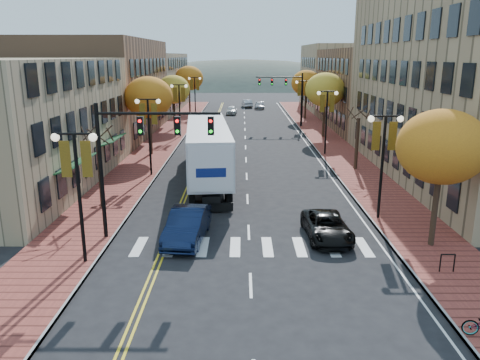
{
  "coord_description": "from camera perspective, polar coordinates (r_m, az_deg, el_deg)",
  "views": [
    {
      "loc": [
        -0.37,
        -19.58,
        9.22
      ],
      "look_at": [
        -0.48,
        6.66,
        2.2
      ],
      "focal_mm": 35.0,
      "sensor_mm": 36.0,
      "label": 1
    }
  ],
  "objects": [
    {
      "name": "sidewalk_right",
      "position": [
        53.7,
        10.33,
        4.93
      ],
      "size": [
        4.0,
        85.0,
        0.15
      ],
      "primitive_type": "cube",
      "color": "brown",
      "rests_on": "ground"
    },
    {
      "name": "navy_sedan",
      "position": [
        24.17,
        -6.44,
        -5.47
      ],
      "size": [
        2.18,
        5.09,
        1.63
      ],
      "primitive_type": "imported",
      "rotation": [
        0.0,
        0.0,
        -0.09
      ],
      "color": "black",
      "rests_on": "ground"
    },
    {
      "name": "tree_left_d",
      "position": [
        78.14,
        -6.23,
        12.24
      ],
      "size": [
        4.61,
        4.61,
        7.42
      ],
      "color": "#382619",
      "rests_on": "sidewalk_left"
    },
    {
      "name": "semi_truck",
      "position": [
        35.54,
        -4.02,
        4.14
      ],
      "size": [
        4.49,
        17.71,
        4.38
      ],
      "rotation": [
        0.0,
        0.0,
        0.1
      ],
      "color": "black",
      "rests_on": "ground"
    },
    {
      "name": "lamp_right_c",
      "position": [
        62.27,
        7.63,
        10.31
      ],
      "size": [
        1.96,
        0.36,
        6.05
      ],
      "color": "black",
      "rests_on": "ground"
    },
    {
      "name": "lamp_left_d",
      "position": [
        72.1,
        -5.53,
        10.99
      ],
      "size": [
        1.96,
        0.36,
        6.05
      ],
      "color": "black",
      "rests_on": "ground"
    },
    {
      "name": "tree_right_b",
      "position": [
        39.35,
        14.06,
        4.32
      ],
      "size": [
        0.28,
        0.28,
        4.2
      ],
      "color": "#382619",
      "rests_on": "sidewalk_right"
    },
    {
      "name": "car_far_silver",
      "position": [
        83.77,
        2.38,
        9.06
      ],
      "size": [
        1.81,
        4.2,
        1.21
      ],
      "primitive_type": "imported",
      "rotation": [
        0.0,
        0.0,
        -0.03
      ],
      "color": "#929299",
      "rests_on": "ground"
    },
    {
      "name": "building_left_mid",
      "position": [
        58.13,
        -16.67,
        10.69
      ],
      "size": [
        12.0,
        24.0,
        11.0
      ],
      "primitive_type": "cube",
      "color": "brown",
      "rests_on": "ground"
    },
    {
      "name": "lamp_right_a",
      "position": [
        27.21,
        17.09,
        3.88
      ],
      "size": [
        1.96,
        0.36,
        6.05
      ],
      "color": "black",
      "rests_on": "ground"
    },
    {
      "name": "building_right_far",
      "position": [
        85.76,
        13.26,
        12.1
      ],
      "size": [
        15.0,
        20.0,
        11.0
      ],
      "primitive_type": "cube",
      "color": "#9E8966",
      "rests_on": "ground"
    },
    {
      "name": "car_far_oncoming",
      "position": [
        86.41,
        0.86,
        9.32
      ],
      "size": [
        2.05,
        4.45,
        1.41
      ],
      "primitive_type": "imported",
      "rotation": [
        0.0,
        0.0,
        3.27
      ],
      "color": "#B2B3BA",
      "rests_on": "ground"
    },
    {
      "name": "traffic_mast_far",
      "position": [
        62.0,
        5.77,
        10.93
      ],
      "size": [
        6.1,
        0.34,
        7.0
      ],
      "color": "black",
      "rests_on": "ground"
    },
    {
      "name": "lamp_right_b",
      "position": [
        44.55,
        10.53,
        8.38
      ],
      "size": [
        1.96,
        0.36,
        6.05
      ],
      "color": "black",
      "rests_on": "ground"
    },
    {
      "name": "building_right_mid",
      "position": [
        64.54,
        17.56,
        10.55
      ],
      "size": [
        15.0,
        24.0,
        10.0
      ],
      "primitive_type": "cube",
      "color": "brown",
      "rests_on": "ground"
    },
    {
      "name": "ground",
      "position": [
        21.64,
        1.22,
        -10.24
      ],
      "size": [
        200.0,
        200.0,
        0.0
      ],
      "primitive_type": "plane",
      "color": "black",
      "rests_on": "ground"
    },
    {
      "name": "tree_right_c",
      "position": [
        54.52,
        10.33,
        10.77
      ],
      "size": [
        4.48,
        4.48,
        7.21
      ],
      "color": "#382619",
      "rests_on": "sidewalk_right"
    },
    {
      "name": "building_left_near",
      "position": [
        36.88,
        -26.72,
        6.04
      ],
      "size": [
        12.0,
        22.0,
        9.0
      ],
      "primitive_type": "cube",
      "color": "#9E8966",
      "rests_on": "ground"
    },
    {
      "name": "sidewalk_left",
      "position": [
        53.57,
        -9.06,
        4.96
      ],
      "size": [
        4.0,
        85.0,
        0.15
      ],
      "primitive_type": "cube",
      "color": "brown",
      "rests_on": "ground"
    },
    {
      "name": "tree_left_b",
      "position": [
        44.58,
        -11.08,
        9.85
      ],
      "size": [
        4.48,
        4.48,
        7.21
      ],
      "color": "#382619",
      "rests_on": "sidewalk_left"
    },
    {
      "name": "lamp_left_a",
      "position": [
        21.41,
        -19.22,
        0.83
      ],
      "size": [
        1.96,
        0.36,
        6.05
      ],
      "color": "black",
      "rests_on": "ground"
    },
    {
      "name": "tree_left_a",
      "position": [
        29.72,
        -16.64,
        0.78
      ],
      "size": [
        0.28,
        0.28,
        4.2
      ],
      "color": "#382619",
      "rests_on": "sidewalk_left"
    },
    {
      "name": "black_suv",
      "position": [
        24.71,
        10.54,
        -5.6
      ],
      "size": [
        2.31,
        4.7,
        1.28
      ],
      "primitive_type": "imported",
      "rotation": [
        0.0,
        0.0,
        0.04
      ],
      "color": "black",
      "rests_on": "ground"
    },
    {
      "name": "tree_left_c",
      "position": [
        60.34,
        -8.12,
        10.87
      ],
      "size": [
        4.16,
        4.16,
        6.69
      ],
      "color": "#382619",
      "rests_on": "sidewalk_left"
    },
    {
      "name": "tree_right_d",
      "position": [
        70.31,
        8.07,
        11.63
      ],
      "size": [
        4.35,
        4.35,
        7.0
      ],
      "color": "#382619",
      "rests_on": "sidewalk_right"
    },
    {
      "name": "lamp_left_c",
      "position": [
        54.27,
        -7.41,
        9.65
      ],
      "size": [
        1.96,
        0.36,
        6.05
      ],
      "color": "black",
      "rests_on": "ground"
    },
    {
      "name": "car_far_white",
      "position": [
        76.03,
        -1.04,
        8.52
      ],
      "size": [
        1.72,
        4.03,
        1.36
      ],
      "primitive_type": "imported",
      "rotation": [
        0.0,
        0.0,
        -0.03
      ],
      "color": "silver",
      "rests_on": "ground"
    },
    {
      "name": "building_left_far",
      "position": [
        82.4,
        -11.63,
        11.57
      ],
      "size": [
        12.0,
        26.0,
        9.5
      ],
      "primitive_type": "cube",
      "color": "#9E8966",
      "rests_on": "ground"
    },
    {
      "name": "tree_right_a",
      "position": [
        23.89,
        23.38,
        3.7
      ],
      "size": [
        4.16,
        4.16,
        6.69
      ],
      "color": "#382619",
      "rests_on": "sidewalk_right"
    },
    {
      "name": "traffic_mast_near",
      "position": [
        23.54,
        -12.32,
        4.12
      ],
      "size": [
        6.1,
        0.35,
        7.0
      ],
      "color": "black",
      "rests_on": "ground"
    },
    {
      "name": "lamp_left_b",
      "position": [
        36.62,
        -11.07,
        6.97
      ],
      "size": [
        1.96,
        0.36,
        6.05
      ],
      "color": "black",
      "rests_on": "ground"
    }
  ]
}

